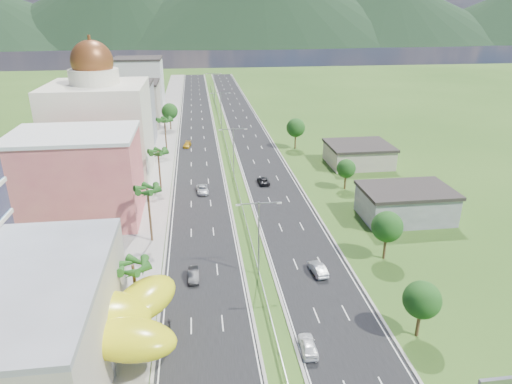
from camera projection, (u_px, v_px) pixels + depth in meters
name	position (u px, v px, depth m)	size (l,w,h in m)	color
ground	(270.00, 319.00, 54.32)	(500.00, 500.00, 0.00)	#2D5119
road_left	(197.00, 133.00, 136.18)	(11.00, 260.00, 0.04)	black
road_right	(247.00, 131.00, 138.00)	(11.00, 260.00, 0.04)	black
sidewalk_left	(165.00, 134.00, 135.01)	(7.00, 260.00, 0.12)	gray
median_guardrail	(227.00, 146.00, 120.30)	(0.10, 216.06, 0.76)	gray
streetlight_median_b	(259.00, 231.00, 61.00)	(6.04, 0.25, 11.00)	gray
streetlight_median_c	(233.00, 147.00, 97.79)	(6.04, 0.25, 11.00)	gray
streetlight_median_d	(221.00, 106.00, 139.17)	(6.04, 0.25, 11.00)	gray
streetlight_median_e	(214.00, 84.00, 180.56)	(6.04, 0.25, 11.00)	gray
lime_canopy	(83.00, 320.00, 46.35)	(18.00, 15.00, 7.40)	#CFCB14
pink_shophouse	(78.00, 179.00, 77.56)	(20.00, 15.00, 15.00)	#D05560
domed_building	(100.00, 125.00, 97.27)	(20.00, 20.00, 28.70)	beige
midrise_grey	(123.00, 115.00, 121.64)	(16.00, 15.00, 16.00)	slate
midrise_beige	(133.00, 105.00, 142.43)	(16.00, 15.00, 13.00)	#A79A8A
midrise_white	(140.00, 85.00, 162.65)	(16.00, 15.00, 18.00)	silver
shed_near	(405.00, 205.00, 79.78)	(15.00, 10.00, 5.00)	slate
shed_far	(358.00, 155.00, 107.72)	(14.00, 12.00, 4.40)	#A79A8A
palm_tree_b	(133.00, 268.00, 51.65)	(3.60, 3.60, 8.10)	#47301C
palm_tree_c	(148.00, 192.00, 69.50)	(3.60, 3.60, 9.60)	#47301C
palm_tree_d	(158.00, 153.00, 91.01)	(3.60, 3.60, 8.60)	#47301C
palm_tree_e	(165.00, 121.00, 113.72)	(3.60, 3.60, 9.40)	#47301C
leafy_tree_lfar	(170.00, 111.00, 137.73)	(4.90, 4.90, 8.05)	#47301C
leafy_tree_ra	(422.00, 300.00, 49.88)	(4.20, 4.20, 6.90)	#47301C
leafy_tree_rb	(387.00, 227.00, 65.73)	(4.55, 4.55, 7.47)	#47301C
leafy_tree_rc	(346.00, 169.00, 92.15)	(3.85, 3.85, 6.33)	#47301C
leafy_tree_rd	(296.00, 128.00, 118.80)	(4.90, 4.90, 8.05)	#47301C
mountain_ridge	(258.00, 44.00, 475.46)	(860.00, 140.00, 90.00)	black
car_dark_left	(193.00, 275.00, 62.08)	(1.40, 4.02, 1.33)	black
car_silver_mid_left	(203.00, 189.00, 91.47)	(2.22, 4.82, 1.34)	#B7BBC0
car_yellow_far_left	(187.00, 145.00, 121.79)	(1.72, 4.23, 1.23)	#C49317
car_white_near_right	(308.00, 345.00, 49.05)	(1.70, 4.23, 1.44)	white
car_silver_right	(318.00, 269.00, 63.47)	(1.54, 4.42, 1.46)	#B1B4BA
car_dark_far_right	(263.00, 181.00, 96.23)	(2.12, 4.59, 1.27)	black
motorcycle	(170.00, 321.00, 53.05)	(0.55, 1.83, 1.17)	black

